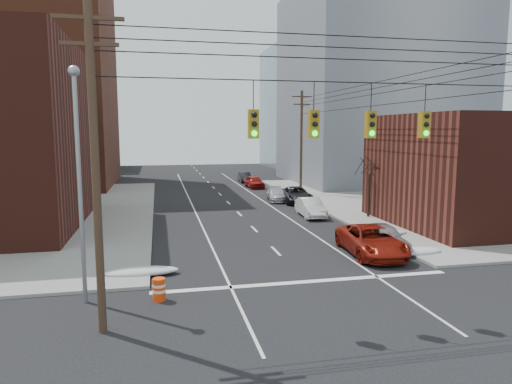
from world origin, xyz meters
name	(u,v)px	position (x,y,z in m)	size (l,w,h in m)	color
ground	(371,347)	(0.00, 0.00, 0.00)	(160.00, 160.00, 0.00)	black
sidewalk_ne	(495,198)	(27.00, 27.00, 0.07)	(40.00, 40.00, 0.15)	gray
building_brick_tall	(4,61)	(-24.00, 48.00, 15.00)	(24.00, 20.00, 30.00)	brown
building_brick_far	(44,135)	(-26.00, 74.00, 6.00)	(22.00, 18.00, 12.00)	#491D16
building_office	(377,87)	(22.00, 44.00, 12.50)	(22.00, 20.00, 25.00)	gray
building_glass	(322,108)	(24.00, 70.00, 11.00)	(20.00, 18.00, 22.00)	gray
building_storefront	(501,170)	(18.00, 16.00, 4.00)	(16.00, 12.00, 8.00)	#491D16
utility_pole_left	(95,164)	(-8.50, 3.00, 5.78)	(2.20, 0.28, 11.00)	#473323
utility_pole_far	(301,141)	(8.50, 34.00, 5.78)	(2.20, 0.28, 11.00)	#473323
traffic_signals	(343,122)	(0.10, 2.97, 7.17)	(17.00, 0.42, 2.02)	black
street_light	(79,165)	(-9.50, 6.00, 5.54)	(0.44, 0.44, 9.32)	gray
bare_tree	(369,189)	(9.59, 20.00, 2.32)	(2.09, 2.20, 4.93)	black
snow_nw	(142,272)	(-7.40, 9.00, 0.21)	(3.50, 1.08, 0.42)	silver
snow_ne	(416,252)	(7.40, 9.50, 0.21)	(3.00, 1.08, 0.42)	silver
snow_east_far	(378,234)	(7.40, 14.00, 0.21)	(4.00, 1.08, 0.42)	silver
red_pickup	(371,241)	(4.99, 10.15, 0.80)	(2.64, 5.73, 1.59)	maroon
parked_car_a	(384,236)	(6.28, 11.13, 0.75)	(1.76, 4.38, 1.49)	#ABAAAF
parked_car_b	(311,207)	(5.39, 21.65, 0.74)	(1.57, 4.50, 1.48)	silver
parked_car_c	(296,195)	(6.40, 28.78, 0.75)	(2.48, 5.39, 1.50)	black
parked_car_d	(277,194)	(4.83, 30.20, 0.63)	(1.77, 4.36, 1.27)	#B5B5BA
parked_car_e	(254,182)	(4.80, 40.71, 0.72)	(1.69, 4.20, 1.43)	maroon
parked_car_f	(245,177)	(4.80, 46.93, 0.67)	(1.42, 4.06, 1.34)	black
lot_car_a	(24,224)	(-15.04, 18.65, 0.86)	(1.51, 4.32, 1.42)	white
lot_car_b	(46,210)	(-14.87, 23.83, 0.89)	(2.46, 5.34, 1.48)	#AEAEB2
lot_car_c	(28,208)	(-16.63, 25.66, 0.85)	(1.97, 4.83, 1.40)	black
construction_barrel	(159,289)	(-6.59, 5.57, 0.48)	(0.60, 0.60, 0.93)	#E73B0C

